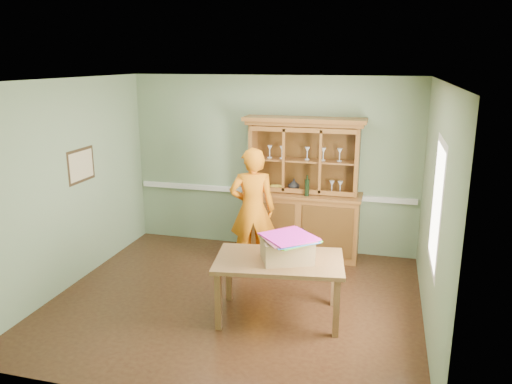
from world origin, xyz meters
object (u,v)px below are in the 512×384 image
(china_hutch, at_px, (302,208))
(person, at_px, (252,210))
(dining_table, at_px, (279,266))
(cardboard_box, at_px, (287,249))

(china_hutch, bearing_deg, person, -128.64)
(china_hutch, distance_m, dining_table, 2.01)
(china_hutch, relative_size, person, 1.19)
(china_hutch, distance_m, person, 0.94)
(dining_table, bearing_deg, person, 109.28)
(china_hutch, distance_m, cardboard_box, 2.02)
(cardboard_box, height_order, person, person)
(china_hutch, bearing_deg, dining_table, -87.64)
(china_hutch, height_order, cardboard_box, china_hutch)
(person, bearing_deg, dining_table, 100.74)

